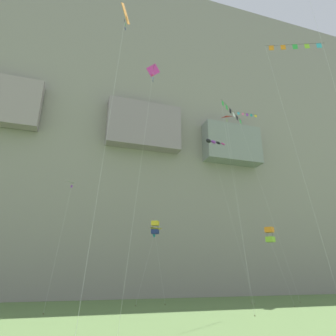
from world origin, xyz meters
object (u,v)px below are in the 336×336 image
kite_banner_upper_right (249,125)px  kite_banner_near_cliff (303,16)px  kite_banner_high_right (296,55)px  kite_diamond_upper_left (152,80)px  kite_windsock_front_field (213,142)px  kite_diamond_high_left (125,18)px  kite_delta_low_left (73,190)px  kite_box_low_center (270,235)px  kite_banner_high_center (232,117)px  kite_delta_far_left (152,236)px  kite_box_low_right (155,228)px  kite_delta_far_right (227,122)px

kite_banner_upper_right → kite_banner_near_cliff: bearing=-111.1°
kite_banner_high_right → kite_diamond_upper_left: (-14.59, 3.68, -3.77)m
kite_windsock_front_field → kite_banner_upper_right: size_ratio=0.82×
kite_diamond_high_left → kite_banner_upper_right: kite_banner_upper_right is taller
kite_diamond_high_left → kite_delta_low_left: kite_diamond_high_left is taller
kite_box_low_center → kite_diamond_high_left: size_ratio=0.33×
kite_box_low_center → kite_banner_high_center: 16.62m
kite_delta_low_left → kite_windsock_front_field: bearing=7.8°
kite_banner_upper_right → kite_delta_far_left: bearing=175.1°
kite_banner_near_cliff → kite_banner_high_center: 13.21m
kite_box_low_right → kite_banner_upper_right: size_ratio=0.34×
kite_box_low_center → kite_delta_low_left: 27.24m
kite_delta_far_right → kite_delta_far_left: 24.76m
kite_banner_high_right → kite_banner_high_center: (-2.42, 9.45, -2.78)m
kite_banner_high_center → kite_box_low_right: kite_banner_high_center is taller
kite_diamond_high_left → kite_banner_high_right: bearing=-10.0°
kite_box_low_right → kite_delta_low_left: bearing=-174.6°
kite_delta_low_left → kite_windsock_front_field: kite_windsock_front_field is taller
kite_delta_low_left → kite_diamond_upper_left: kite_diamond_upper_left is taller
kite_banner_near_cliff → kite_delta_far_left: (-8.46, 25.67, -18.97)m
kite_delta_far_right → kite_delta_far_left: kite_delta_far_right is taller
kite_banner_near_cliff → kite_banner_upper_right: kite_banner_near_cliff is taller
kite_windsock_front_field → kite_delta_far_right: bearing=-21.5°
kite_banner_high_center → kite_diamond_upper_left: kite_diamond_upper_left is taller
kite_banner_upper_right → kite_box_low_right: bearing=-178.7°
kite_banner_near_cliff → kite_delta_far_left: bearing=108.2°
kite_banner_high_center → kite_windsock_front_field: bearing=73.4°
kite_delta_far_right → kite_banner_upper_right: 4.32m
kite_delta_far_right → kite_banner_high_center: bearing=-117.4°
kite_box_low_center → kite_banner_upper_right: size_ratio=0.31×
kite_banner_near_cliff → kite_banner_high_center: (-1.56, 12.01, -5.27)m
kite_banner_high_right → kite_diamond_high_left: kite_diamond_high_left is taller
kite_banner_high_right → kite_diamond_high_left: 18.12m
kite_diamond_high_left → kite_delta_far_left: 28.87m
kite_delta_far_left → kite_banner_high_right: bearing=-68.0°
kite_diamond_upper_left → kite_windsock_front_field: bearing=50.2°
kite_banner_near_cliff → kite_windsock_front_field: (2.53, 25.75, -2.17)m
kite_banner_near_cliff → kite_diamond_high_left: 17.73m
kite_delta_far_left → kite_delta_low_left: bearing=-165.5°
kite_box_low_center → kite_delta_far_left: bearing=149.2°
kite_box_low_center → kite_delta_far_left: (-14.33, 8.53, 0.26)m
kite_banner_high_right → kite_banner_high_center: kite_banner_high_right is taller
kite_banner_high_center → kite_delta_low_left: kite_banner_high_center is taller
kite_windsock_front_field → kite_banner_upper_right: kite_banner_upper_right is taller
kite_windsock_front_field → kite_banner_upper_right: 7.89m
kite_delta_far_left → kite_box_low_right: 2.16m
kite_banner_near_cliff → kite_windsock_front_field: kite_banner_near_cliff is taller
kite_banner_high_right → kite_delta_far_left: kite_banner_high_right is taller
kite_diamond_high_left → kite_banner_high_center: kite_diamond_high_left is taller
kite_box_low_right → kite_diamond_upper_left: size_ratio=0.46×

